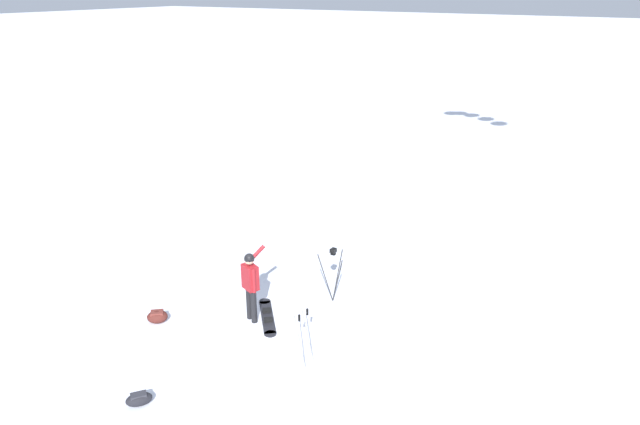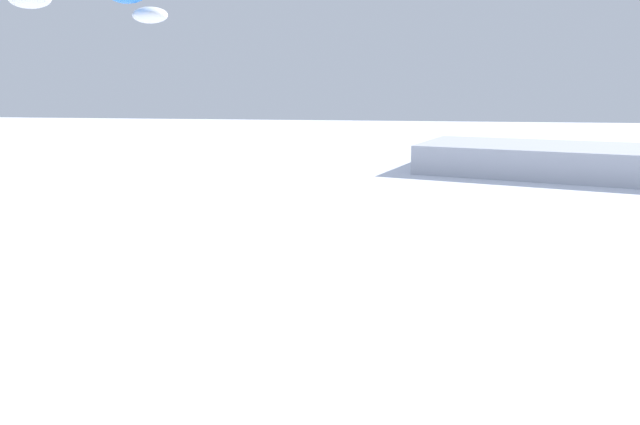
{
  "view_description": "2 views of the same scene",
  "coord_description": "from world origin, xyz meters",
  "views": [
    {
      "loc": [
        7.64,
        -8.8,
        7.54
      ],
      "look_at": [
        0.9,
        2.2,
        2.48
      ],
      "focal_mm": 32.88,
      "sensor_mm": 36.0,
      "label": 1
    },
    {
      "loc": [
        -9.45,
        4.69,
        8.73
      ],
      "look_at": [
        2.47,
        6.67,
        6.08
      ],
      "focal_mm": 31.93,
      "sensor_mm": 36.0,
      "label": 2
    }
  ],
  "objects": [
    {
      "name": "ski_poles",
      "position": [
        1.87,
        -0.05,
        0.81
      ],
      "size": [
        0.32,
        0.33,
        1.21
      ],
      "color": "gray",
      "rests_on": "ground_plane"
    },
    {
      "name": "gear_bag_small",
      "position": [
        -0.07,
        -2.85,
        0.13
      ],
      "size": [
        0.54,
        0.58,
        0.25
      ],
      "color": "black",
      "rests_on": "ground_plane"
    },
    {
      "name": "camera_tripod",
      "position": [
        1.1,
        2.5,
        1.03
      ],
      "size": [
        0.71,
        0.6,
        1.46
      ],
      "color": "#262628",
      "rests_on": "ground_plane"
    },
    {
      "name": "gear_bag_large",
      "position": [
        -1.95,
        -0.56,
        0.16
      ],
      "size": [
        0.61,
        0.6,
        0.3
      ],
      "color": "#4C1E19",
      "rests_on": "ground_plane"
    },
    {
      "name": "snowboard",
      "position": [
        0.14,
        0.98,
        0.02
      ],
      "size": [
        1.28,
        1.41,
        0.1
      ],
      "color": "black",
      "rests_on": "ground_plane"
    },
    {
      "name": "ground_plane",
      "position": [
        0.0,
        0.0,
        0.0
      ],
      "size": [
        300.0,
        300.0,
        0.0
      ],
      "primitive_type": "plane",
      "color": "white"
    },
    {
      "name": "snowboarder",
      "position": [
        -0.09,
        0.7,
        1.08
      ],
      "size": [
        0.47,
        0.77,
        1.78
      ],
      "color": "black",
      "rests_on": "ground_plane"
    }
  ]
}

